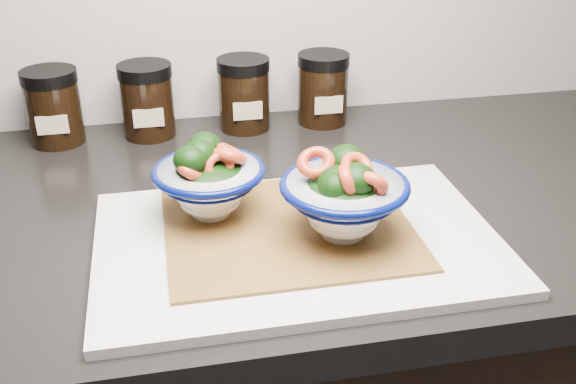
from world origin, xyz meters
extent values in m
cube|color=black|center=(0.00, 1.45, 0.88)|extent=(3.50, 0.60, 0.04)
cube|color=silver|center=(0.14, 1.33, 0.91)|extent=(0.45, 0.30, 0.01)
cube|color=olive|center=(0.13, 1.35, 0.91)|extent=(0.28, 0.24, 0.00)
cylinder|color=white|center=(0.05, 1.39, 0.92)|extent=(0.05, 0.05, 0.01)
ellipsoid|color=white|center=(0.05, 1.39, 0.94)|extent=(0.07, 0.07, 0.03)
torus|color=#040D4B|center=(0.05, 1.39, 0.97)|extent=(0.13, 0.13, 0.01)
torus|color=#040D4B|center=(0.05, 1.39, 0.96)|extent=(0.11, 0.11, 0.00)
ellipsoid|color=black|center=(0.05, 1.39, 0.96)|extent=(0.10, 0.10, 0.04)
ellipsoid|color=black|center=(0.04, 1.40, 0.99)|extent=(0.04, 0.04, 0.04)
cylinder|color=#477233|center=(0.04, 1.40, 0.97)|extent=(0.01, 0.02, 0.03)
ellipsoid|color=black|center=(0.05, 1.42, 0.99)|extent=(0.04, 0.04, 0.03)
cylinder|color=#477233|center=(0.05, 1.42, 0.98)|extent=(0.01, 0.01, 0.03)
ellipsoid|color=black|center=(0.03, 1.38, 0.99)|extent=(0.04, 0.04, 0.03)
cylinder|color=#477233|center=(0.03, 1.38, 0.98)|extent=(0.01, 0.01, 0.02)
torus|color=#CD4D26|center=(0.06, 1.42, 0.98)|extent=(0.05, 0.06, 0.04)
torus|color=#CD4D26|center=(0.03, 1.38, 0.98)|extent=(0.05, 0.06, 0.04)
torus|color=#CD4D26|center=(0.07, 1.39, 0.99)|extent=(0.05, 0.05, 0.03)
torus|color=#CD4D26|center=(0.06, 1.38, 0.98)|extent=(0.05, 0.04, 0.05)
torus|color=#CD4D26|center=(0.08, 1.40, 0.99)|extent=(0.05, 0.05, 0.04)
cylinder|color=#CCBC8E|center=(0.04, 1.39, 0.98)|extent=(0.02, 0.02, 0.01)
cylinder|color=#CCBC8E|center=(0.06, 1.40, 0.99)|extent=(0.02, 0.02, 0.01)
cylinder|color=white|center=(0.19, 1.32, 0.92)|extent=(0.05, 0.05, 0.01)
ellipsoid|color=white|center=(0.19, 1.32, 0.94)|extent=(0.08, 0.08, 0.04)
torus|color=#040D4B|center=(0.19, 1.32, 0.98)|extent=(0.14, 0.14, 0.01)
torus|color=#040D4B|center=(0.19, 1.32, 0.96)|extent=(0.12, 0.12, 0.00)
ellipsoid|color=black|center=(0.19, 1.32, 0.97)|extent=(0.11, 0.11, 0.05)
ellipsoid|color=black|center=(0.18, 1.30, 0.98)|extent=(0.04, 0.04, 0.04)
cylinder|color=#477233|center=(0.18, 1.30, 0.97)|extent=(0.01, 0.01, 0.02)
ellipsoid|color=black|center=(0.18, 1.31, 0.98)|extent=(0.05, 0.05, 0.04)
cylinder|color=#477233|center=(0.18, 1.31, 0.97)|extent=(0.02, 0.01, 0.03)
ellipsoid|color=black|center=(0.20, 1.34, 1.00)|extent=(0.04, 0.04, 0.04)
cylinder|color=#477233|center=(0.20, 1.34, 0.98)|extent=(0.01, 0.02, 0.03)
ellipsoid|color=black|center=(0.20, 1.30, 0.99)|extent=(0.04, 0.04, 0.04)
cylinder|color=#477233|center=(0.20, 1.30, 0.98)|extent=(0.01, 0.01, 0.03)
ellipsoid|color=black|center=(0.21, 1.32, 0.98)|extent=(0.04, 0.04, 0.03)
cylinder|color=#477233|center=(0.21, 1.32, 0.97)|extent=(0.02, 0.01, 0.03)
torus|color=#CD4D26|center=(0.20, 1.31, 1.00)|extent=(0.05, 0.05, 0.04)
torus|color=#CD4D26|center=(0.21, 1.29, 0.99)|extent=(0.06, 0.05, 0.05)
torus|color=#CD4D26|center=(0.19, 1.30, 0.99)|extent=(0.04, 0.05, 0.05)
torus|color=#CD4D26|center=(0.16, 1.33, 1.00)|extent=(0.05, 0.04, 0.05)
cylinder|color=#CCBC8E|center=(0.20, 1.34, 0.99)|extent=(0.02, 0.02, 0.01)
cylinder|color=#CCBC8E|center=(0.21, 1.31, 0.99)|extent=(0.02, 0.02, 0.01)
cylinder|color=black|center=(-0.15, 1.69, 0.95)|extent=(0.08, 0.08, 0.09)
cylinder|color=black|center=(-0.15, 1.69, 1.00)|extent=(0.08, 0.08, 0.02)
cube|color=#C6B793|center=(-0.15, 1.65, 0.94)|extent=(0.04, 0.00, 0.03)
cylinder|color=black|center=(-0.02, 1.69, 0.95)|extent=(0.08, 0.08, 0.09)
cylinder|color=black|center=(-0.02, 1.69, 1.00)|extent=(0.08, 0.08, 0.02)
cube|color=#C6B793|center=(-0.02, 1.65, 0.94)|extent=(0.04, 0.00, 0.03)
cylinder|color=black|center=(0.13, 1.69, 0.95)|extent=(0.08, 0.08, 0.09)
cylinder|color=black|center=(0.13, 1.69, 1.00)|extent=(0.08, 0.08, 0.02)
cube|color=#C6B793|center=(0.13, 1.65, 0.94)|extent=(0.04, 0.00, 0.03)
cylinder|color=black|center=(0.26, 1.69, 0.95)|extent=(0.08, 0.08, 0.09)
cylinder|color=black|center=(0.26, 1.69, 1.00)|extent=(0.08, 0.08, 0.02)
cube|color=#C6B793|center=(0.26, 1.65, 0.94)|extent=(0.05, 0.00, 0.03)
camera|label=1|loc=(0.00, 0.69, 1.31)|focal=42.00mm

